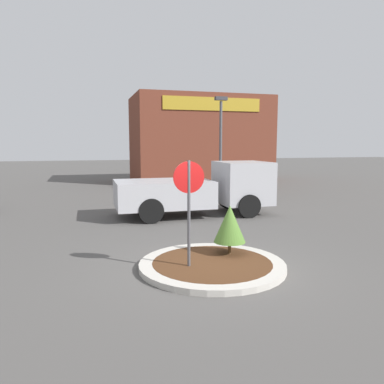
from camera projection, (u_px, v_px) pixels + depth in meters
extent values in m
plane|color=#514F4C|center=(212.00, 268.00, 8.68)|extent=(120.00, 120.00, 0.00)
cylinder|color=#BCB7AD|center=(212.00, 265.00, 8.67)|extent=(3.39, 3.39, 0.13)
cylinder|color=#4C2D19|center=(212.00, 265.00, 8.67)|extent=(2.78, 2.78, 0.13)
cylinder|color=#4C4C51|center=(189.00, 217.00, 8.27)|extent=(0.07, 0.07, 2.50)
cylinder|color=#B71414|center=(189.00, 177.00, 8.16)|extent=(0.70, 0.03, 0.70)
cylinder|color=brown|center=(229.00, 248.00, 9.33)|extent=(0.08, 0.08, 0.30)
cone|color=#4C752D|center=(230.00, 224.00, 9.25)|extent=(0.79, 0.79, 0.92)
cube|color=#B2B2B7|center=(242.00, 182.00, 15.50)|extent=(2.00, 2.27, 1.71)
cube|color=#B2B2B7|center=(163.00, 194.00, 14.64)|extent=(3.73, 2.40, 1.02)
cube|color=black|center=(258.00, 175.00, 15.64)|extent=(0.06, 2.01, 0.60)
cylinder|color=black|center=(228.00, 198.00, 16.59)|extent=(0.92, 0.27, 0.92)
cylinder|color=black|center=(249.00, 206.00, 14.51)|extent=(0.92, 0.27, 0.92)
cylinder|color=black|center=(142.00, 202.00, 15.56)|extent=(0.92, 0.27, 0.92)
cylinder|color=black|center=(151.00, 211.00, 13.48)|extent=(0.92, 0.27, 0.92)
cube|color=brown|center=(199.00, 140.00, 28.77)|extent=(10.01, 6.00, 6.38)
cube|color=#B28E23|center=(213.00, 104.00, 25.58)|extent=(7.01, 0.08, 0.90)
cylinder|color=#4C4C51|center=(221.00, 148.00, 21.49)|extent=(0.16, 0.16, 5.26)
cube|color=#38383D|center=(221.00, 98.00, 21.14)|extent=(0.70, 0.30, 0.20)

